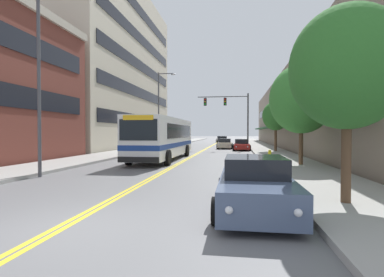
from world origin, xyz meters
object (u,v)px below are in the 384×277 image
Objects in this scene: city_bus at (164,137)px; car_charcoal_moving_lead at (223,140)px; car_red_parked_right_mid at (242,145)px; fire_hydrant at (270,156)px; traffic_signal_mast at (231,110)px; street_lamp_left_near at (44,60)px; car_slate_blue_parked_right_foreground at (255,186)px; car_silver_moving_second at (221,139)px; car_black_parked_left_mid at (174,143)px; street_tree_right_mid at (301,99)px; street_lamp_left_far at (161,105)px; street_tree_right_near at (347,68)px; street_tree_right_far at (276,116)px; car_champagne_moving_third at (225,144)px.

city_bus is 2.77× the size of car_charcoal_moving_lead.
car_red_parked_right_mid is 5.57× the size of fire_hydrant.
street_lamp_left_near is at bearing -108.94° from traffic_signal_mast.
city_bus reaches higher than fire_hydrant.
car_slate_blue_parked_right_foreground is 56.84m from car_silver_moving_second.
car_black_parked_left_mid is 0.78× the size of street_tree_right_mid.
street_lamp_left_far reaches higher than street_tree_right_near.
street_tree_right_mid is (7.00, -46.25, 3.48)m from car_silver_moving_second.
car_red_parked_right_mid is at bearing 95.42° from fire_hydrant.
street_tree_right_far is (9.57, 9.44, 2.02)m from city_bus.
street_lamp_left_far is (-0.03, 21.74, -0.11)m from street_lamp_left_near.
street_tree_right_far is (3.41, -3.77, 3.19)m from car_red_parked_right_mid.
street_tree_right_mid reaches higher than car_charcoal_moving_lead.
traffic_signal_mast is 8.48m from street_lamp_left_far.
street_lamp_left_near reaches higher than street_tree_right_near.
city_bus is 1.76× the size of traffic_signal_mast.
car_silver_moving_second is at bearing 78.98° from car_black_parked_left_mid.
car_champagne_moving_third is 9.83m from street_lamp_left_far.
car_slate_blue_parked_right_foreground is 11.46m from street_lamp_left_near.
car_red_parked_right_mid is at bearing 89.75° from car_slate_blue_parked_right_foreground.
street_lamp_left_far is (-9.49, -1.15, 4.74)m from car_red_parked_right_mid.
traffic_signal_mast is 28.14m from street_tree_right_near.
traffic_signal_mast is 1.13× the size of street_tree_right_mid.
street_tree_right_near is (2.35, -26.96, 3.24)m from car_red_parked_right_mid.
street_tree_right_far is at bearing 81.53° from car_slate_blue_parked_right_foreground.
car_silver_moving_second is at bearing 94.46° from car_charcoal_moving_lead.
traffic_signal_mast reaches higher than car_silver_moving_second.
car_champagne_moving_third is 30.67m from street_tree_right_near.
street_tree_right_far is at bearing 56.05° from street_lamp_left_near.
street_tree_right_mid is at bearing -75.96° from traffic_signal_mast.
car_red_parked_right_mid is at bearing -82.60° from car_silver_moving_second.
fire_hydrant is at bearing -80.58° from traffic_signal_mast.
traffic_signal_mast is at bearing 70.96° from city_bus.
car_slate_blue_parked_right_foreground is 27.49m from car_red_parked_right_mid.
street_lamp_left_far is at bearing 168.54° from street_tree_right_far.
fire_hydrant is (3.58, -19.14, -0.02)m from car_champagne_moving_third.
car_slate_blue_parked_right_foreground reaches higher than car_red_parked_right_mid.
car_black_parked_left_mid is at bearing 178.95° from car_champagne_moving_third.
car_champagne_moving_third is (-2.07, 3.22, -0.00)m from car_red_parked_right_mid.
city_bus reaches higher than car_black_parked_left_mid.
car_black_parked_left_mid is at bearing 88.64° from street_lamp_left_near.
street_lamp_left_far is at bearing -149.47° from car_champagne_moving_third.
fire_hydrant is at bearing -61.76° from car_black_parked_left_mid.
street_lamp_left_near is 23.11m from street_tree_right_far.
car_black_parked_left_mid is 8.98m from traffic_signal_mast.
traffic_signal_mast is at bearing 144.19° from car_red_parked_right_mid.
car_black_parked_left_mid is 17.60m from car_charcoal_moving_lead.
street_tree_right_far is (12.87, 19.12, -1.66)m from street_lamp_left_near.
fire_hydrant is at bearing -82.72° from car_charcoal_moving_lead.
car_red_parked_right_mid is 0.84× the size of street_tree_right_near.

